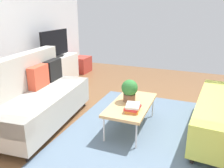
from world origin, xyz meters
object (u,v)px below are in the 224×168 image
object	(u,v)px
tv_console	(56,70)
storage_trunk	(82,65)
couch_beige	(37,97)
bottle_1	(49,55)
vase_0	(37,58)
bottle_0	(46,57)
table_book_0	(133,110)
bottle_2	(52,55)
potted_plant	(130,90)
coffee_table	(131,105)
tv	(55,44)

from	to	relation	value
tv_console	storage_trunk	distance (m)	1.11
couch_beige	bottle_1	distance (m)	1.87
vase_0	bottle_0	size ratio (longest dim) A/B	0.97
table_book_0	bottle_2	distance (m)	2.91
tv_console	table_book_0	bearing A→B (deg)	-125.14
storage_trunk	bottle_0	bearing A→B (deg)	177.68
bottle_1	bottle_2	bearing A→B (deg)	0.00
vase_0	bottle_2	xyz separation A→B (m)	(0.39, -0.09, 0.01)
storage_trunk	potted_plant	distance (m)	3.40
coffee_table	tv	bearing A→B (deg)	57.59
bottle_0	bottle_2	xyz separation A→B (m)	(0.20, 0.00, 0.01)
potted_plant	bottle_1	world-z (taller)	bottle_1
couch_beige	storage_trunk	world-z (taller)	couch_beige
coffee_table	bottle_2	bearing A→B (deg)	60.70
vase_0	bottle_0	bearing A→B (deg)	-24.35
tv	vase_0	world-z (taller)	tv
coffee_table	vase_0	distance (m)	2.62
coffee_table	bottle_2	xyz separation A→B (m)	(1.31, 2.34, 0.34)
coffee_table	potted_plant	xyz separation A→B (m)	(0.07, 0.05, 0.21)
couch_beige	potted_plant	world-z (taller)	couch_beige
table_book_0	bottle_2	size ratio (longest dim) A/B	1.24
bottle_2	bottle_1	bearing A→B (deg)	180.00
couch_beige	vase_0	bearing A→B (deg)	-147.75
tv_console	potted_plant	distance (m)	2.75
couch_beige	tv	distance (m)	2.17
coffee_table	bottle_2	distance (m)	2.71
vase_0	bottle_0	xyz separation A→B (m)	(0.20, -0.09, 0.00)
vase_0	tv_console	bearing A→B (deg)	-4.93
bottle_0	bottle_2	distance (m)	0.20
couch_beige	bottle_1	size ratio (longest dim) A/B	9.76
tv_console	bottle_1	world-z (taller)	bottle_1
coffee_table	storage_trunk	world-z (taller)	storage_trunk
potted_plant	couch_beige	bearing A→B (deg)	108.36
bottle_0	bottle_2	bearing A→B (deg)	0.00
storage_trunk	bottle_2	bearing A→B (deg)	177.33
bottle_0	table_book_0	bearing A→B (deg)	-119.21
potted_plant	bottle_1	distance (m)	2.57
couch_beige	bottle_1	bearing A→B (deg)	-155.60
potted_plant	table_book_0	xyz separation A→B (m)	(-0.31, -0.15, -0.17)
coffee_table	table_book_0	bearing A→B (deg)	-158.62
tv	vase_0	size ratio (longest dim) A/B	5.72
coffee_table	storage_trunk	size ratio (longest dim) A/B	2.12
tv	bottle_1	bearing A→B (deg)	-175.95
table_book_0	couch_beige	bearing A→B (deg)	95.43
coffee_table	tv_console	size ratio (longest dim) A/B	0.79
storage_trunk	potted_plant	xyz separation A→B (m)	(-2.53, -2.23, 0.39)
vase_0	coffee_table	bearing A→B (deg)	-110.71
tv_console	potted_plant	world-z (taller)	potted_plant
tv	vase_0	distance (m)	0.63
bottle_0	tv_console	bearing A→B (deg)	5.99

